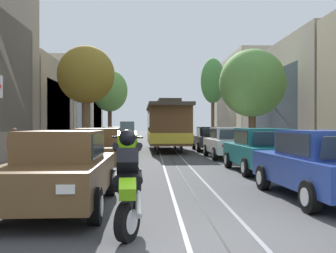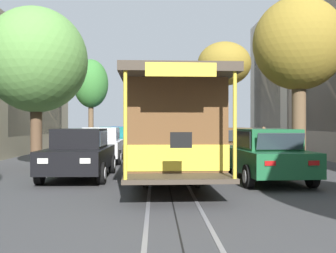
% 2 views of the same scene
% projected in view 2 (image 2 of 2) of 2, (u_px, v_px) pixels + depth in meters
% --- Properties ---
extents(ground_plane, '(160.00, 160.00, 0.00)m').
position_uv_depth(ground_plane, '(167.00, 179.00, 12.67)').
color(ground_plane, '#424244').
extents(trolley_track_rails, '(1.14, 57.58, 0.01)m').
position_uv_depth(trolley_track_rails, '(171.00, 196.00, 9.72)').
color(trolley_track_rails, gray).
rests_on(trolley_track_rails, ground).
extents(parked_car_brown_near_left, '(2.03, 4.37, 1.58)m').
position_uv_depth(parked_car_brown_near_left, '(199.00, 137.00, 30.15)').
color(parked_car_brown_near_left, brown).
rests_on(parked_car_brown_near_left, ground).
extents(parked_car_brown_second_left, '(2.11, 4.41, 1.58)m').
position_uv_depth(parked_car_brown_second_left, '(212.00, 140.00, 24.01)').
color(parked_car_brown_second_left, brown).
rests_on(parked_car_brown_second_left, ground).
extents(parked_car_brown_mid_left, '(2.04, 4.38, 1.58)m').
position_uv_depth(parked_car_brown_mid_left, '(229.00, 145.00, 17.76)').
color(parked_car_brown_mid_left, brown).
rests_on(parked_car_brown_mid_left, ground).
extents(parked_car_green_fourth_left, '(2.12, 4.41, 1.58)m').
position_uv_depth(parked_car_green_fourth_left, '(265.00, 155.00, 12.22)').
color(parked_car_green_fourth_left, '#1E6038').
rests_on(parked_car_green_fourth_left, ground).
extents(parked_car_blue_near_right, '(2.13, 4.42, 1.58)m').
position_uv_depth(parked_car_blue_near_right, '(122.00, 137.00, 29.35)').
color(parked_car_blue_near_right, '#233D93').
rests_on(parked_car_blue_near_right, ground).
extents(parked_car_teal_second_right, '(2.06, 4.39, 1.58)m').
position_uv_depth(parked_car_teal_second_right, '(113.00, 140.00, 24.28)').
color(parked_car_teal_second_right, '#196B70').
rests_on(parked_car_teal_second_right, ground).
extents(parked_car_white_mid_right, '(2.05, 4.38, 1.58)m').
position_uv_depth(parked_car_white_mid_right, '(101.00, 145.00, 18.52)').
color(parked_car_white_mid_right, silver).
rests_on(parked_car_white_mid_right, ground).
extents(parked_car_black_fourth_right, '(2.01, 4.36, 1.58)m').
position_uv_depth(parked_car_black_fourth_right, '(80.00, 153.00, 12.92)').
color(parked_car_black_fourth_right, black).
rests_on(parked_car_black_fourth_right, ground).
extents(street_tree_kerb_left_near, '(3.92, 3.61, 7.79)m').
position_uv_depth(street_tree_kerb_left_near, '(224.00, 65.00, 29.69)').
color(street_tree_kerb_left_near, '#4C3826').
rests_on(street_tree_kerb_left_near, ground).
extents(street_tree_kerb_left_second, '(3.41, 2.98, 6.46)m').
position_uv_depth(street_tree_kerb_left_second, '(299.00, 46.00, 15.04)').
color(street_tree_kerb_left_second, brown).
rests_on(street_tree_kerb_left_second, ground).
extents(street_tree_kerb_right_near, '(2.46, 2.58, 6.37)m').
position_uv_depth(street_tree_kerb_right_near, '(91.00, 84.00, 28.86)').
color(street_tree_kerb_right_near, brown).
rests_on(street_tree_kerb_right_near, ground).
extents(street_tree_kerb_right_second, '(3.88, 4.19, 6.18)m').
position_uv_depth(street_tree_kerb_right_second, '(36.00, 61.00, 15.47)').
color(street_tree_kerb_right_second, brown).
rests_on(street_tree_kerb_right_second, ground).
extents(cable_car_trolley, '(2.82, 9.17, 3.28)m').
position_uv_depth(cable_car_trolley, '(167.00, 126.00, 12.94)').
color(cable_car_trolley, brown).
rests_on(cable_car_trolley, ground).
extents(motorcycle_with_rider, '(0.54, 1.88, 1.76)m').
position_uv_depth(motorcycle_with_rider, '(178.00, 135.00, 31.97)').
color(motorcycle_with_rider, black).
rests_on(motorcycle_with_rider, ground).
extents(pedestrian_on_left_pavement, '(0.55, 0.41, 1.54)m').
position_uv_depth(pedestrian_on_left_pavement, '(235.00, 136.00, 29.30)').
color(pedestrian_on_left_pavement, '#4C4233').
rests_on(pedestrian_on_left_pavement, ground).
extents(pedestrian_on_right_pavement, '(0.55, 0.42, 1.59)m').
position_uv_depth(pedestrian_on_right_pavement, '(264.00, 138.00, 23.99)').
color(pedestrian_on_right_pavement, black).
rests_on(pedestrian_on_right_pavement, ground).
extents(street_sign_post, '(0.36, 0.07, 2.81)m').
position_uv_depth(street_sign_post, '(220.00, 124.00, 29.85)').
color(street_sign_post, slate).
rests_on(street_sign_post, ground).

